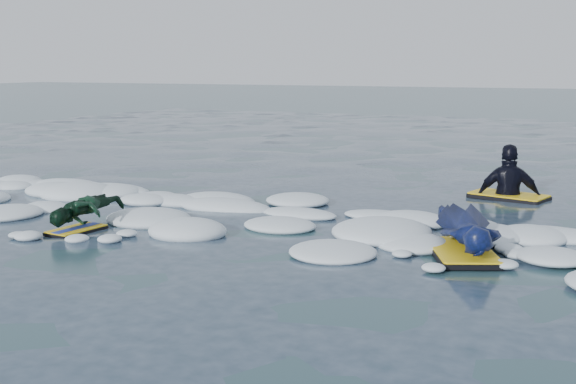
# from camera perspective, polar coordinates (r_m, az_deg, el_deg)

# --- Properties ---
(ground) EXTENTS (120.00, 120.00, 0.00)m
(ground) POSITION_cam_1_polar(r_m,az_deg,el_deg) (8.82, -6.20, -3.25)
(ground) COLOR #19343D
(ground) RESTS_ON ground
(foam_band) EXTENTS (12.00, 3.10, 0.30)m
(foam_band) POSITION_cam_1_polar(r_m,az_deg,el_deg) (9.69, -3.03, -1.99)
(foam_band) COLOR white
(foam_band) RESTS_ON ground
(prone_woman_unit) EXTENTS (1.17, 1.82, 0.45)m
(prone_woman_unit) POSITION_cam_1_polar(r_m,az_deg,el_deg) (8.09, 13.95, -3.03)
(prone_woman_unit) COLOR black
(prone_woman_unit) RESTS_ON ground
(prone_child_unit) EXTENTS (0.57, 1.12, 0.41)m
(prone_child_unit) POSITION_cam_1_polar(r_m,az_deg,el_deg) (9.25, -15.67, -1.61)
(prone_child_unit) COLOR black
(prone_child_unit) RESTS_ON ground
(waiting_rider_unit) EXTENTS (1.25, 0.88, 1.69)m
(waiting_rider_unit) POSITION_cam_1_polar(r_m,az_deg,el_deg) (11.46, 17.02, -0.56)
(waiting_rider_unit) COLOR black
(waiting_rider_unit) RESTS_ON ground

